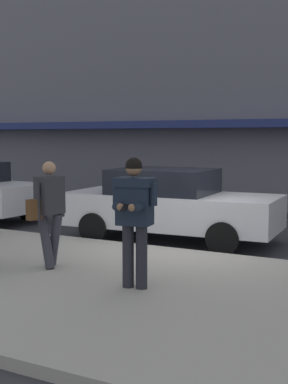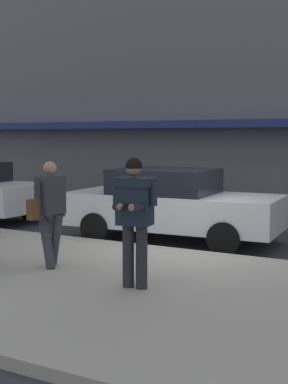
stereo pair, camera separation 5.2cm
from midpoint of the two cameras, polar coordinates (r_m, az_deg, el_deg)
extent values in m
plane|color=#333338|center=(10.28, 4.32, -6.58)|extent=(80.00, 80.00, 0.00)
cube|color=#A8A399|center=(7.35, 2.37, -11.12)|extent=(32.00, 5.30, 0.14)
cube|color=silver|center=(9.97, 9.73, -7.02)|extent=(28.00, 0.12, 0.01)
cylinder|color=black|center=(14.67, -12.42, -1.65)|extent=(0.65, 0.25, 0.64)
cube|color=silver|center=(11.36, 2.80, -1.93)|extent=(4.60, 2.07, 0.70)
cube|color=black|center=(11.36, 1.97, 1.17)|extent=(2.16, 1.75, 0.52)
cylinder|color=black|center=(11.78, 10.68, -3.46)|extent=(0.65, 0.26, 0.64)
cylinder|color=black|center=(10.16, 8.27, -4.93)|extent=(0.65, 0.26, 0.64)
cylinder|color=black|center=(12.75, -1.56, -2.65)|extent=(0.65, 0.26, 0.64)
cylinder|color=black|center=(11.27, -5.47, -3.82)|extent=(0.65, 0.26, 0.64)
cylinder|color=#23232B|center=(7.38, -0.47, -6.95)|extent=(0.16, 0.16, 0.88)
cylinder|color=#23232B|center=(7.45, -1.91, -6.82)|extent=(0.16, 0.16, 0.88)
cube|color=#192333|center=(7.28, -1.20, -1.04)|extent=(0.49, 0.35, 0.64)
cube|color=#192333|center=(7.25, -1.21, 1.07)|extent=(0.56, 0.40, 0.12)
cylinder|color=#192333|center=(7.17, 0.79, -0.27)|extent=(0.11, 0.11, 0.30)
cylinder|color=#192333|center=(7.08, -0.59, -1.57)|extent=(0.14, 0.31, 0.10)
sphere|color=#8C6647|center=(6.98, -1.54, -1.68)|extent=(0.10, 0.10, 0.10)
cylinder|color=#192333|center=(7.38, -3.14, -0.10)|extent=(0.11, 0.11, 0.30)
cylinder|color=#192333|center=(7.20, -2.78, -1.45)|extent=(0.14, 0.31, 0.10)
sphere|color=#8C6647|center=(7.05, -2.75, -1.61)|extent=(0.10, 0.10, 0.10)
cube|color=black|center=(6.98, -2.28, -1.69)|extent=(0.09, 0.15, 0.07)
sphere|color=#8C6647|center=(7.21, -1.30, 2.56)|extent=(0.22, 0.22, 0.22)
sphere|color=black|center=(7.21, -1.30, 2.80)|extent=(0.23, 0.23, 0.23)
cylinder|color=#33333D|center=(8.76, -9.69, -5.03)|extent=(0.35, 0.20, 0.87)
cylinder|color=#33333D|center=(8.65, -10.58, -5.20)|extent=(0.35, 0.20, 0.87)
cube|color=#2D2D33|center=(8.59, -10.22, -0.33)|extent=(0.35, 0.46, 0.60)
cylinder|color=#2D2D33|center=(8.77, -8.98, -0.71)|extent=(0.10, 0.10, 0.58)
cylinder|color=#2D2D33|center=(8.44, -11.48, -1.02)|extent=(0.10, 0.10, 0.58)
sphere|color=tan|center=(8.56, -10.27, 2.53)|extent=(0.21, 0.21, 0.21)
cube|color=brown|center=(8.44, -11.81, -1.85)|extent=(0.16, 0.26, 0.32)
camera|label=1|loc=(0.03, -90.21, -0.02)|focal=50.00mm
camera|label=2|loc=(0.03, 89.79, 0.02)|focal=50.00mm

